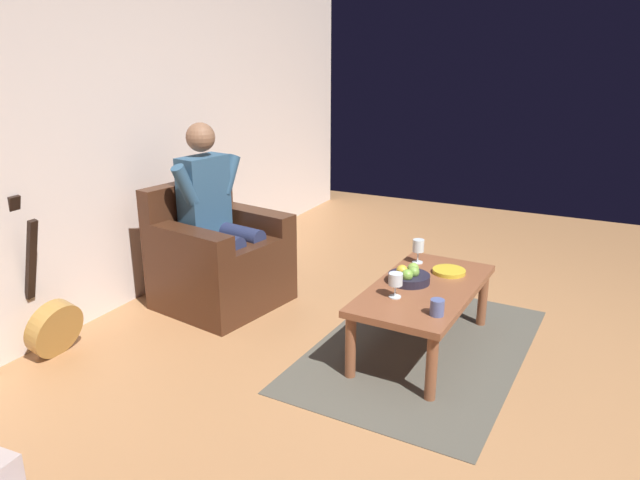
% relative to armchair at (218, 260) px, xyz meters
% --- Properties ---
extents(ground_plane, '(7.55, 7.55, 0.00)m').
position_rel_armchair_xyz_m(ground_plane, '(0.24, 2.10, -0.32)').
color(ground_plane, '#A67348').
extents(wall_back, '(6.69, 0.06, 2.72)m').
position_rel_armchair_xyz_m(wall_back, '(0.24, -0.63, 1.04)').
color(wall_back, silver).
rests_on(wall_back, ground).
extents(rug, '(1.87, 1.25, 0.01)m').
position_rel_armchair_xyz_m(rug, '(0.03, 1.51, -0.32)').
color(rug, '#4D4B41').
rests_on(rug, ground).
extents(armchair, '(0.89, 0.86, 0.86)m').
position_rel_armchair_xyz_m(armchair, '(0.00, 0.00, 0.00)').
color(armchair, '#412315').
rests_on(armchair, ground).
extents(person_seated, '(0.62, 0.62, 1.28)m').
position_rel_armchair_xyz_m(person_seated, '(0.00, 0.01, 0.36)').
color(person_seated, '#2F516E').
rests_on(person_seated, ground).
extents(coffee_table, '(1.14, 0.62, 0.41)m').
position_rel_armchair_xyz_m(coffee_table, '(0.03, 1.51, 0.03)').
color(coffee_table, brown).
rests_on(coffee_table, ground).
extents(guitar, '(0.35, 0.32, 0.97)m').
position_rel_armchair_xyz_m(guitar, '(1.07, -0.43, -0.11)').
color(guitar, '#A97938').
rests_on(guitar, ground).
extents(wine_glass_near, '(0.07, 0.07, 0.16)m').
position_rel_armchair_xyz_m(wine_glass_near, '(-0.34, 1.35, 0.20)').
color(wine_glass_near, silver).
rests_on(wine_glass_near, coffee_table).
extents(wine_glass_far, '(0.08, 0.08, 0.14)m').
position_rel_armchair_xyz_m(wine_glass_far, '(0.26, 1.41, 0.19)').
color(wine_glass_far, silver).
rests_on(wine_glass_far, coffee_table).
extents(fruit_bowl, '(0.25, 0.25, 0.11)m').
position_rel_armchair_xyz_m(fruit_bowl, '(0.01, 1.41, 0.13)').
color(fruit_bowl, '#211E2E').
rests_on(fruit_bowl, coffee_table).
extents(decorative_dish, '(0.21, 0.21, 0.02)m').
position_rel_armchair_xyz_m(decorative_dish, '(-0.25, 1.58, 0.10)').
color(decorative_dish, gold).
rests_on(decorative_dish, coffee_table).
extents(candle_jar, '(0.08, 0.08, 0.09)m').
position_rel_armchair_xyz_m(candle_jar, '(0.39, 1.69, 0.14)').
color(candle_jar, '#505E92').
rests_on(candle_jar, coffee_table).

